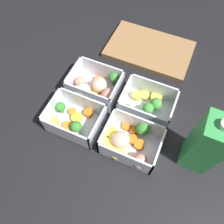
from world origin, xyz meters
TOP-DOWN VIEW (x-y plane):
  - ground_plane at (0.00, 0.00)m, footprint 4.00×4.00m
  - container_near_left at (-0.09, -0.06)m, footprint 0.16×0.11m
  - container_near_right at (0.08, -0.06)m, footprint 0.15×0.12m
  - container_far_left at (-0.08, 0.05)m, footprint 0.16×0.13m
  - container_far_right at (0.08, 0.06)m, footprint 0.14×0.12m
  - juice_carton at (0.24, -0.03)m, footprint 0.07×0.07m
  - cutting_board at (0.02, 0.28)m, footprint 0.28×0.18m

SIDE VIEW (x-z plane):
  - ground_plane at x=0.00m, z-range 0.00..0.00m
  - cutting_board at x=0.02m, z-range 0.00..0.02m
  - container_near_left at x=-0.09m, z-range -0.01..0.06m
  - container_near_right at x=0.08m, z-range -0.01..0.06m
  - container_far_right at x=0.08m, z-range -0.01..0.06m
  - container_far_left at x=-0.08m, z-range -0.01..0.06m
  - juice_carton at x=0.24m, z-range -0.01..0.20m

